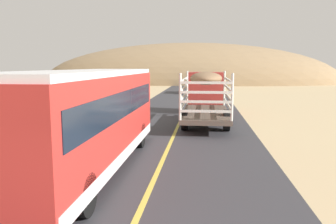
{
  "coord_description": "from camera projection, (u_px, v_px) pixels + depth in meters",
  "views": [
    {
      "loc": [
        1.45,
        -2.76,
        3.37
      ],
      "look_at": [
        0.0,
        10.55,
        1.52
      ],
      "focal_mm": 35.87,
      "sensor_mm": 36.0,
      "label": 1
    }
  ],
  "objects": [
    {
      "name": "bus",
      "position": [
        86.0,
        117.0,
        10.62
      ],
      "size": [
        2.54,
        10.0,
        3.21
      ],
      "color": "red",
      "rests_on": "road_surface"
    },
    {
      "name": "livestock_truck",
      "position": [
        206.0,
        90.0,
        21.74
      ],
      "size": [
        2.53,
        9.7,
        3.02
      ],
      "color": "#B2332D",
      "rests_on": "road_surface"
    },
    {
      "name": "distant_hill",
      "position": [
        188.0,
        83.0,
        67.19
      ],
      "size": [
        59.46,
        22.7,
        15.73
      ],
      "primitive_type": "ellipsoid",
      "color": "#997C5A",
      "rests_on": "ground"
    },
    {
      "name": "car_far",
      "position": [
        200.0,
        85.0,
        40.91
      ],
      "size": [
        1.9,
        4.62,
        1.93
      ],
      "color": "#264C8C",
      "rests_on": "road_surface"
    }
  ]
}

